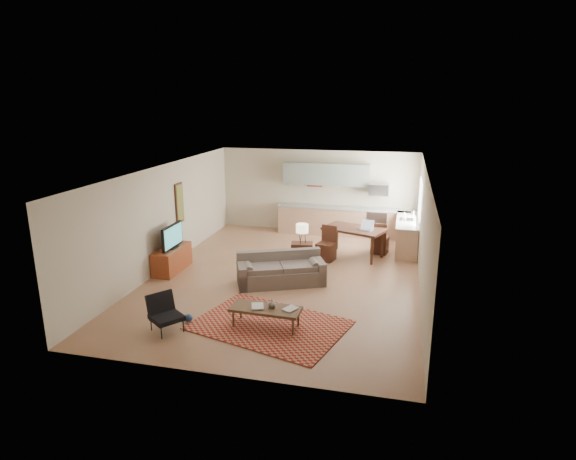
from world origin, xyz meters
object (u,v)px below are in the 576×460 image
(armchair, at_px, (166,314))
(tv_credenza, at_px, (172,259))
(sofa, at_px, (281,269))
(coffee_table, at_px, (266,317))
(console_table, at_px, (302,255))
(dining_table, at_px, (354,242))

(armchair, relative_size, tv_credenza, 0.54)
(sofa, distance_m, tv_credenza, 2.98)
(coffee_table, bearing_deg, tv_credenza, 144.92)
(coffee_table, relative_size, console_table, 2.10)
(armchair, xyz_separation_m, tv_credenza, (-1.45, 3.11, -0.05))
(sofa, distance_m, dining_table, 2.89)
(sofa, relative_size, console_table, 3.27)
(sofa, relative_size, armchair, 2.99)
(console_table, bearing_deg, tv_credenza, -171.51)
(armchair, bearing_deg, console_table, 14.03)
(armchair, bearing_deg, tv_credenza, 61.90)
(tv_credenza, bearing_deg, armchair, -65.07)
(console_table, bearing_deg, dining_table, 33.51)
(tv_credenza, xyz_separation_m, console_table, (3.21, 1.07, 0.02))
(sofa, relative_size, coffee_table, 1.56)
(console_table, xyz_separation_m, dining_table, (1.24, 1.18, 0.09))
(sofa, bearing_deg, dining_table, 35.45)
(coffee_table, height_order, dining_table, dining_table)
(sofa, relative_size, tv_credenza, 1.61)
(armchair, distance_m, console_table, 4.54)
(console_table, distance_m, dining_table, 1.71)
(armchair, height_order, console_table, armchair)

